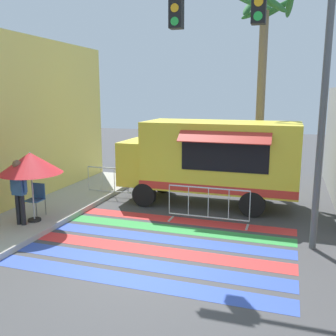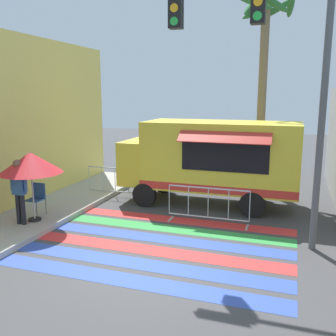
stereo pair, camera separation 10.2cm
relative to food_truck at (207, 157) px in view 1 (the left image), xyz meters
The scene contains 10 objects.
ground_plane 5.25m from the food_truck, 93.20° to the right, with size 60.00×60.00×0.00m, color #424244.
crosswalk_painted 4.19m from the food_truck, 94.14° to the right, with size 6.40×4.36×0.01m.
food_truck is the anchor object (origin of this frame).
traffic_signal_pole 4.65m from the food_truck, 57.70° to the right, with size 4.50×0.29×6.54m.
patio_umbrella 5.54m from the food_truck, 138.24° to the right, with size 1.72×1.72×1.95m.
folding_chair 5.51m from the food_truck, 143.65° to the right, with size 0.44×0.44×0.95m.
vendor_person 5.90m from the food_truck, 136.60° to the right, with size 0.53×0.24×1.80m.
barricade_front 2.29m from the food_truck, 76.31° to the right, with size 2.36×0.44×1.07m.
barricade_side 3.52m from the food_truck, behind, with size 2.14×0.44×1.07m.
palm_tree 4.76m from the food_truck, 62.14° to the left, with size 2.28×2.42×7.32m.
Camera 1 is at (2.85, -7.09, 3.66)m, focal length 40.00 mm.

